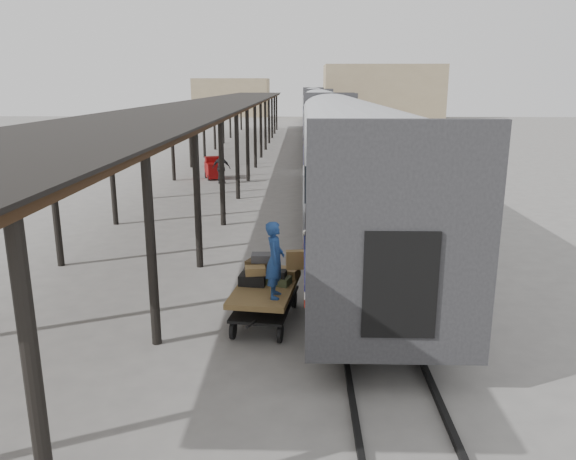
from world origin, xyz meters
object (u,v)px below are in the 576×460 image
Objects in this scene: baggage_cart at (265,295)px; pedestrian at (221,168)px; luggage_tug at (213,169)px; porter at (275,260)px.

pedestrian is at bearing 108.99° from baggage_cart.
porter is (4.42, -20.14, 1.12)m from luggage_tug.
baggage_cart is 1.64× the size of luggage_tug.
baggage_cart is at bearing 23.11° from porter.
luggage_tug reaches higher than baggage_cart.
pedestrian is at bearing -85.57° from luggage_tug.
pedestrian reaches higher than luggage_tug.
pedestrian is at bearing 13.47° from porter.
luggage_tug is (-4.17, 19.49, -0.10)m from baggage_cart.
pedestrian is (-3.74, 18.55, -0.83)m from porter.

